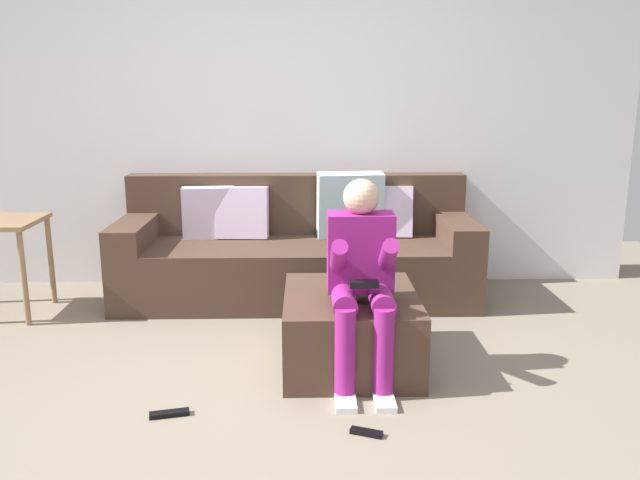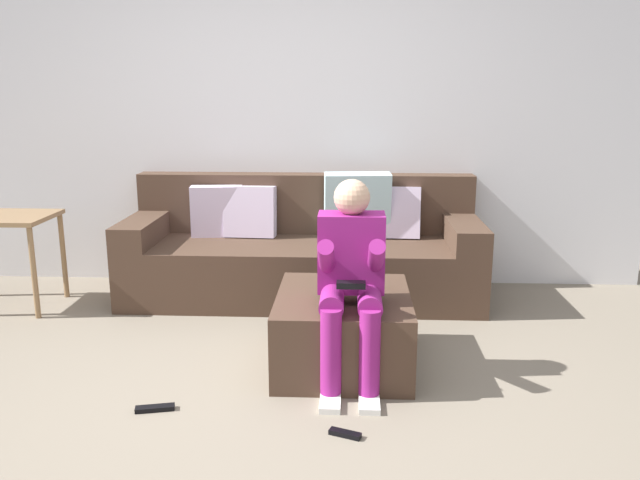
{
  "view_description": "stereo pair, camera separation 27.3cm",
  "coord_description": "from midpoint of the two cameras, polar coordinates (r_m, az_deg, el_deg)",
  "views": [
    {
      "loc": [
        0.16,
        -2.71,
        1.48
      ],
      "look_at": [
        0.25,
        1.18,
        0.56
      ],
      "focal_mm": 36.44,
      "sensor_mm": 36.0,
      "label": 1
    },
    {
      "loc": [
        0.44,
        -2.71,
        1.48
      ],
      "look_at": [
        0.25,
        1.18,
        0.56
      ],
      "focal_mm": 36.44,
      "sensor_mm": 36.0,
      "label": 2
    }
  ],
  "objects": [
    {
      "name": "couch_sectional",
      "position": [
        4.68,
        -3.7,
        -1.12
      ],
      "size": [
        2.5,
        0.85,
        0.89
      ],
      "color": "#473326",
      "rests_on": "ground_plane"
    },
    {
      "name": "ground_plane",
      "position": [
        3.11,
        -6.94,
        -15.34
      ],
      "size": [
        6.89,
        6.89,
        0.0
      ],
      "primitive_type": "plane",
      "color": "slate"
    },
    {
      "name": "remote_near_ottoman",
      "position": [
        2.96,
        1.34,
        -16.58
      ],
      "size": [
        0.15,
        0.09,
        0.02
      ],
      "primitive_type": "cube",
      "rotation": [
        0.0,
        0.0,
        -0.37
      ],
      "color": "black",
      "rests_on": "ground_plane"
    },
    {
      "name": "wall_back",
      "position": [
        4.95,
        -4.85,
        11.04
      ],
      "size": [
        5.3,
        0.1,
        2.59
      ],
      "primitive_type": "cube",
      "color": "silver",
      "rests_on": "ground_plane"
    },
    {
      "name": "remote_by_storage_bin",
      "position": [
        3.21,
        -15.56,
        -14.52
      ],
      "size": [
        0.19,
        0.09,
        0.02
      ],
      "primitive_type": "cube",
      "rotation": [
        0.0,
        0.0,
        0.22
      ],
      "color": "black",
      "rests_on": "ground_plane"
    },
    {
      "name": "ottoman",
      "position": [
        3.57,
        0.48,
        -7.84
      ],
      "size": [
        0.72,
        0.83,
        0.4
      ],
      "primitive_type": "cube",
      "color": "#473326",
      "rests_on": "ground_plane"
    },
    {
      "name": "person_seated",
      "position": [
        3.26,
        1.28,
        -2.87
      ],
      "size": [
        0.34,
        0.57,
        1.04
      ],
      "color": "#8C1E72",
      "rests_on": "ground_plane"
    }
  ]
}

